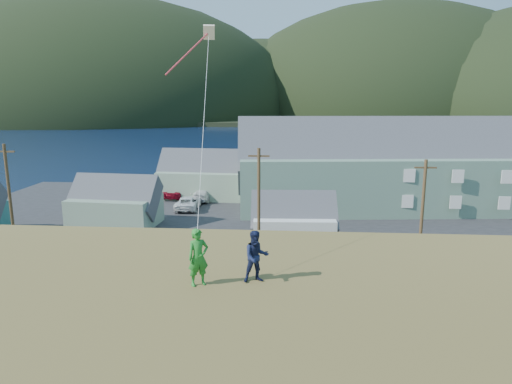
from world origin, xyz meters
TOP-DOWN VIEW (x-y plane):
  - ground at (0.00, 0.00)m, footprint 900.00×900.00m
  - grass_strip at (0.00, -2.00)m, footprint 110.00×8.00m
  - waterfront_lot at (0.00, 17.00)m, footprint 72.00×36.00m
  - wharf at (-6.00, 40.00)m, footprint 26.00×14.00m
  - far_shore at (0.00, 330.00)m, footprint 900.00×320.00m
  - far_hills at (35.59, 279.38)m, footprint 760.00×265.00m
  - lodge at (14.94, 21.74)m, footprint 38.18×14.08m
  - shed_palegreen_near at (-15.47, 12.01)m, footprint 9.27×6.24m
  - shed_white at (2.72, 6.87)m, footprint 7.69×5.29m
  - shed_palegreen_far at (-9.03, 26.36)m, footprint 11.92×7.32m
  - utility_poles at (-3.03, 1.50)m, footprint 32.19×0.24m
  - parked_cars at (-9.04, 21.81)m, footprint 21.51×13.37m
  - kite_flyer_green at (-0.54, -18.72)m, footprint 0.80×0.73m
  - kite_flyer_navy at (1.26, -18.32)m, footprint 0.98×0.86m
  - kite_rig at (-1.17, -13.09)m, footprint 0.91×3.22m

SIDE VIEW (x-z plane):
  - ground at x=0.00m, z-range 0.00..0.00m
  - grass_strip at x=0.00m, z-range 0.00..0.10m
  - waterfront_lot at x=0.00m, z-range 0.00..0.12m
  - wharf at x=-6.00m, z-range 0.00..0.90m
  - parked_cars at x=-9.04m, z-range 0.11..1.65m
  - far_shore at x=0.00m, z-range 0.00..2.00m
  - far_hills at x=35.59m, z-range -69.50..73.50m
  - shed_white at x=2.72m, z-range -0.68..5.28m
  - shed_palegreen_near at x=-15.47m, z-range -0.78..5.64m
  - shed_palegreen_far at x=-9.03m, z-range -0.93..6.85m
  - utility_poles at x=-3.03m, z-range -0.05..9.36m
  - lodge at x=14.94m, z-range -1.52..11.61m
  - kite_flyer_navy at x=1.26m, z-range 7.20..8.90m
  - kite_flyer_green at x=-0.54m, z-range 7.20..9.05m
  - kite_rig at x=-1.17m, z-range 10.97..19.87m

